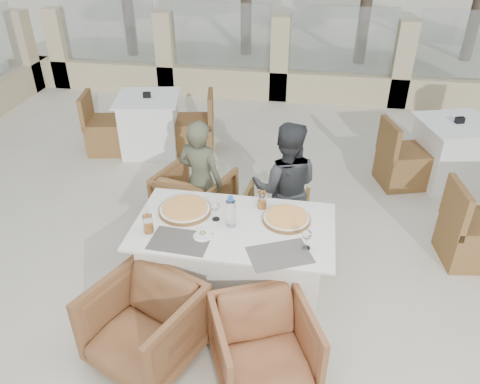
% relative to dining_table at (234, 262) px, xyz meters
% --- Properties ---
extents(ground, '(80.00, 80.00, 0.00)m').
position_rel_dining_table_xyz_m(ground, '(-0.09, 0.11, -0.39)').
color(ground, beige).
rests_on(ground, ground).
extents(sand_patch, '(30.00, 16.00, 0.01)m').
position_rel_dining_table_xyz_m(sand_patch, '(-0.09, 14.11, -0.38)').
color(sand_patch, beige).
rests_on(sand_patch, ground).
extents(perimeter_wall_far, '(10.00, 0.34, 1.60)m').
position_rel_dining_table_xyz_m(perimeter_wall_far, '(-0.09, 4.91, 0.42)').
color(perimeter_wall_far, beige).
rests_on(perimeter_wall_far, ground).
extents(dining_table, '(1.60, 0.90, 0.77)m').
position_rel_dining_table_xyz_m(dining_table, '(0.00, 0.00, 0.00)').
color(dining_table, white).
rests_on(dining_table, ground).
extents(placemat_near_left, '(0.47, 0.32, 0.00)m').
position_rel_dining_table_xyz_m(placemat_near_left, '(-0.37, -0.27, 0.39)').
color(placemat_near_left, '#524D46').
rests_on(placemat_near_left, dining_table).
extents(placemat_near_right, '(0.53, 0.46, 0.00)m').
position_rel_dining_table_xyz_m(placemat_near_right, '(0.40, -0.31, 0.39)').
color(placemat_near_right, '#615B53').
rests_on(placemat_near_right, dining_table).
extents(pizza_left, '(0.54, 0.54, 0.06)m').
position_rel_dining_table_xyz_m(pizza_left, '(-0.44, 0.13, 0.41)').
color(pizza_left, orange).
rests_on(pizza_left, dining_table).
extents(pizza_right, '(0.39, 0.39, 0.05)m').
position_rel_dining_table_xyz_m(pizza_right, '(0.41, 0.14, 0.41)').
color(pizza_right, orange).
rests_on(pizza_right, dining_table).
extents(water_bottle, '(0.09, 0.09, 0.27)m').
position_rel_dining_table_xyz_m(water_bottle, '(-0.02, 0.00, 0.52)').
color(water_bottle, '#AAC3E0').
rests_on(water_bottle, dining_table).
extents(wine_glass_centre, '(0.08, 0.08, 0.18)m').
position_rel_dining_table_xyz_m(wine_glass_centre, '(-0.16, 0.06, 0.48)').
color(wine_glass_centre, silver).
rests_on(wine_glass_centre, dining_table).
extents(wine_glass_corner, '(0.09, 0.09, 0.18)m').
position_rel_dining_table_xyz_m(wine_glass_corner, '(0.58, -0.20, 0.48)').
color(wine_glass_corner, white).
rests_on(wine_glass_corner, dining_table).
extents(beer_glass_left, '(0.10, 0.10, 0.15)m').
position_rel_dining_table_xyz_m(beer_glass_left, '(-0.64, -0.19, 0.46)').
color(beer_glass_left, orange).
rests_on(beer_glass_left, dining_table).
extents(beer_glass_right, '(0.09, 0.09, 0.15)m').
position_rel_dining_table_xyz_m(beer_glass_right, '(0.19, 0.29, 0.46)').
color(beer_glass_right, orange).
rests_on(beer_glass_right, dining_table).
extents(olive_dish, '(0.12, 0.12, 0.04)m').
position_rel_dining_table_xyz_m(olive_dish, '(-0.21, -0.18, 0.41)').
color(olive_dish, white).
rests_on(olive_dish, dining_table).
extents(armchair_far_left, '(0.87, 0.89, 0.64)m').
position_rel_dining_table_xyz_m(armchair_far_left, '(-0.60, 1.03, -0.07)').
color(armchair_far_left, brown).
rests_on(armchair_far_left, ground).
extents(armchair_far_right, '(0.67, 0.69, 0.58)m').
position_rel_dining_table_xyz_m(armchair_far_right, '(0.25, 0.77, -0.10)').
color(armchair_far_right, olive).
rests_on(armchair_far_right, ground).
extents(armchair_near_left, '(0.94, 0.96, 0.67)m').
position_rel_dining_table_xyz_m(armchair_near_left, '(-0.54, -0.75, -0.05)').
color(armchair_near_left, brown).
rests_on(armchair_near_left, ground).
extents(armchair_near_right, '(0.89, 0.90, 0.63)m').
position_rel_dining_table_xyz_m(armchair_near_right, '(0.35, -0.77, -0.07)').
color(armchair_near_right, '#975C36').
rests_on(armchair_near_right, ground).
extents(diner_left, '(0.53, 0.41, 1.28)m').
position_rel_dining_table_xyz_m(diner_left, '(-0.48, 0.85, 0.25)').
color(diner_left, '#50533C').
rests_on(diner_left, ground).
extents(diner_right, '(0.67, 0.53, 1.34)m').
position_rel_dining_table_xyz_m(diner_right, '(0.35, 0.80, 0.28)').
color(diner_right, '#323437').
rests_on(diner_right, ground).
extents(bg_table_a, '(1.76, 1.11, 0.77)m').
position_rel_dining_table_xyz_m(bg_table_a, '(-1.63, 2.62, 0.00)').
color(bg_table_a, white).
rests_on(bg_table_a, ground).
extents(bg_table_b, '(1.81, 1.27, 0.77)m').
position_rel_dining_table_xyz_m(bg_table_b, '(2.24, 2.43, 0.00)').
color(bg_table_b, white).
rests_on(bg_table_b, ground).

